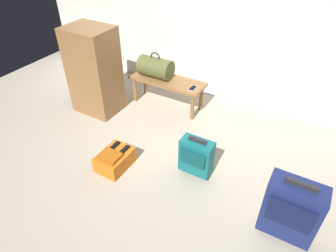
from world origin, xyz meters
name	(u,v)px	position (x,y,z in m)	size (l,w,h in m)	color
ground_plane	(167,164)	(0.00, 0.00, 0.00)	(6.60, 6.60, 0.00)	#B2A893
bench	(167,84)	(-0.58, 1.01, 0.33)	(1.00, 0.36, 0.39)	olive
duffel_bag_olive	(156,67)	(-0.76, 1.01, 0.52)	(0.44, 0.26, 0.34)	#51562D
cell_phone	(193,88)	(-0.19, 0.96, 0.39)	(0.07, 0.14, 0.01)	silver
suitcase_upright_navy	(291,209)	(1.24, -0.24, 0.32)	(0.42, 0.24, 0.62)	navy
suitcase_small_teal	(196,156)	(0.32, 0.02, 0.24)	(0.32, 0.18, 0.46)	#14666B
backpack_orange	(115,159)	(-0.46, -0.30, 0.09)	(0.28, 0.38, 0.21)	orange
side_cabinet	(94,71)	(-1.32, 0.48, 0.55)	(0.56, 0.44, 1.10)	olive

